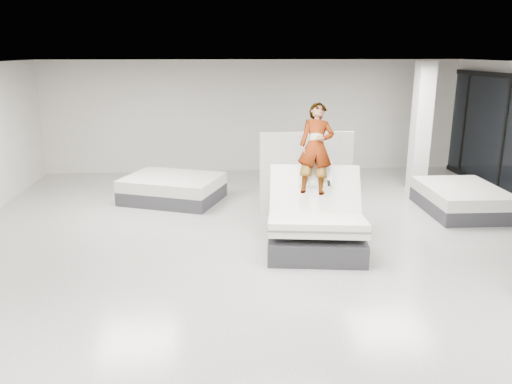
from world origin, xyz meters
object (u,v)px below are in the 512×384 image
hero_bed (315,223)px  person (316,167)px  column (421,127)px  remote (329,183)px  flat_bed_right_far (461,199)px  divider_panel (306,174)px  flat_bed_left_far (173,189)px

hero_bed → person: 1.03m
column → hero_bed: bearing=-132.9°
remote → flat_bed_right_far: remote is taller
hero_bed → divider_panel: 1.89m
flat_bed_left_far → hero_bed: bearing=-47.7°
column → flat_bed_left_far: bearing=-175.3°
hero_bed → column: 5.03m
hero_bed → person: size_ratio=1.39×
hero_bed → divider_panel: size_ratio=1.21×
flat_bed_left_far → divider_panel: bearing=-23.0°
divider_panel → remote: bearing=-87.7°
divider_panel → column: (3.18, 1.75, 0.70)m
flat_bed_right_far → column: size_ratio=0.66×
remote → flat_bed_left_far: bearing=141.9°
hero_bed → divider_panel: bearing=85.3°
hero_bed → remote: bearing=-7.3°
person → divider_panel: bearing=93.7°
divider_panel → flat_bed_left_far: bearing=157.2°
person → column: column is taller
flat_bed_left_far → column: bearing=4.7°
divider_panel → flat_bed_right_far: 3.51m
hero_bed → flat_bed_left_far: bearing=132.3°
person → flat_bed_left_far: 4.09m
remote → column: (3.11, 3.61, 0.42)m
hero_bed → remote: hero_bed is taller
person → remote: bearing=-57.8°
divider_panel → flat_bed_left_far: 3.26m
person → column: (3.28, 3.23, 0.21)m
divider_panel → flat_bed_right_far: divider_panel is taller
remote → flat_bed_right_far: size_ratio=0.07×
flat_bed_right_far → flat_bed_left_far: size_ratio=0.82×
hero_bed → flat_bed_left_far: size_ratio=0.93×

